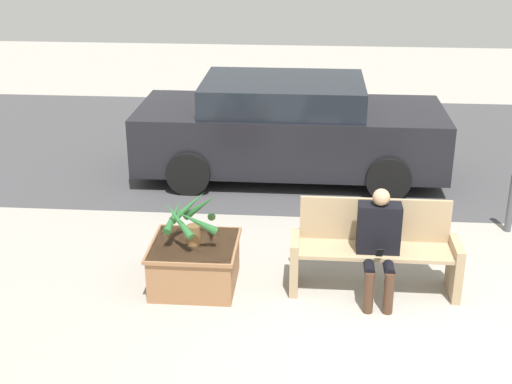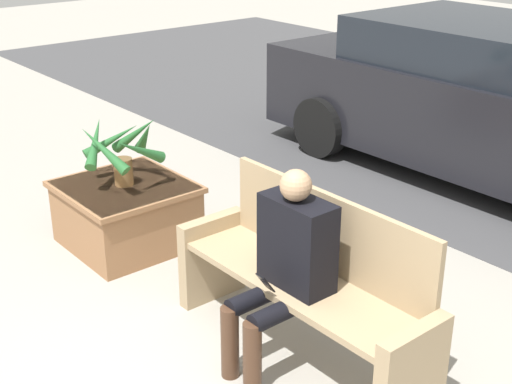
% 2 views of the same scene
% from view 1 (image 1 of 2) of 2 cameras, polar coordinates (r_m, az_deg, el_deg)
% --- Properties ---
extents(ground_plane, '(30.00, 30.00, 0.00)m').
position_cam_1_polar(ground_plane, '(7.06, 10.87, -11.46)').
color(ground_plane, '#9E998E').
extents(road_surface, '(20.00, 6.00, 0.01)m').
position_cam_1_polar(road_surface, '(12.28, 8.29, 3.60)').
color(road_surface, '#424244').
rests_on(road_surface, ground_plane).
extents(bench, '(1.77, 0.49, 0.97)m').
position_cam_1_polar(bench, '(7.66, 9.45, -4.53)').
color(bench, tan).
rests_on(bench, ground_plane).
extents(person_seated, '(0.44, 0.57, 1.19)m').
position_cam_1_polar(person_seated, '(7.41, 9.81, -3.70)').
color(person_seated, black).
rests_on(person_seated, ground_plane).
extents(planter_box, '(0.93, 0.91, 0.50)m').
position_cam_1_polar(planter_box, '(7.72, -4.93, -5.67)').
color(planter_box, '#936642').
rests_on(planter_box, ground_plane).
extents(potted_plant, '(0.61, 0.62, 0.54)m').
position_cam_1_polar(potted_plant, '(7.50, -5.15, -2.06)').
color(potted_plant, brown).
rests_on(potted_plant, planter_box).
extents(parked_car, '(4.52, 1.98, 1.47)m').
position_cam_1_polar(parked_car, '(10.69, 2.64, 5.11)').
color(parked_car, black).
rests_on(parked_car, ground_plane).
extents(bollard_post, '(0.09, 0.09, 0.78)m').
position_cam_1_polar(bollard_post, '(9.43, 19.76, -0.70)').
color(bollard_post, '#4C4C51').
rests_on(bollard_post, ground_plane).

